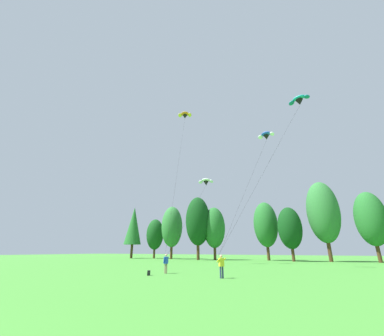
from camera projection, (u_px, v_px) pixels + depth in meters
treeline_tree_a at (134, 226)px, 66.94m from camera, size 4.57×4.57×13.51m
treeline_tree_b at (155, 234)px, 65.23m from camera, size 4.51×4.51×10.05m
treeline_tree_c at (172, 227)px, 61.56m from camera, size 5.24×5.24×12.75m
treeline_tree_d at (198, 221)px, 55.96m from camera, size 5.56×5.56×13.92m
treeline_tree_e at (214, 227)px, 55.48m from camera, size 4.91×4.91×11.50m
treeline_tree_f at (266, 224)px, 53.11m from camera, size 5.10×5.10×12.22m
treeline_tree_g at (290, 228)px, 47.83m from camera, size 4.57×4.57×10.24m
treeline_tree_h at (323, 212)px, 47.56m from camera, size 5.89×5.89×15.14m
treeline_tree_i at (371, 218)px, 43.78m from camera, size 5.12×5.12×12.31m
kite_flyer_near at (166, 262)px, 22.57m from camera, size 0.31×0.59×1.69m
kite_flyer_mid at (221, 264)px, 18.70m from camera, size 0.75×0.76×1.69m
parafoil_kite_high_white at (206, 182)px, 41.45m from camera, size 4.24×16.90×12.55m
parafoil_kite_mid_teal at (299, 100)px, 34.91m from camera, size 8.96×15.46×21.55m
parafoil_kite_far_orange at (185, 115)px, 44.71m from camera, size 7.06×14.66×25.12m
parafoil_kite_low_blue_white at (266, 136)px, 34.60m from camera, size 3.68×14.14×16.50m
backpack at (149, 273)px, 20.49m from camera, size 0.38×0.40×0.40m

